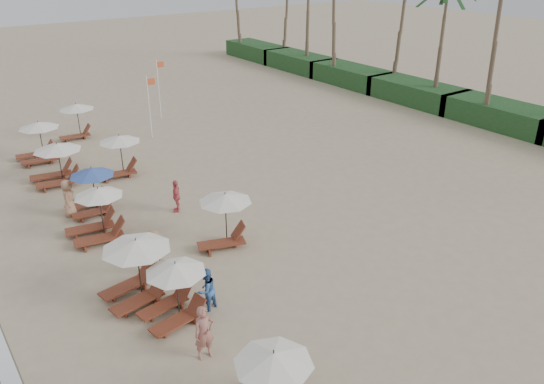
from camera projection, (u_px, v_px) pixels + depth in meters
ground at (329, 274)px, 20.64m from camera, size 160.00×160.00×0.00m
shrub_hedge at (417, 93)px, 42.65m from camera, size 3.20×53.00×1.60m
lounger_station_1 at (171, 292)px, 17.80m from camera, size 2.41×2.06×2.09m
lounger_station_2 at (133, 269)px, 18.74m from camera, size 2.68×2.44×2.32m
lounger_station_3 at (95, 217)px, 22.78m from camera, size 2.60×2.28×2.28m
lounger_station_4 at (90, 192)px, 24.97m from camera, size 2.41×2.07×2.19m
lounger_station_5 at (55, 164)px, 28.05m from camera, size 2.86×2.46×2.15m
lounger_station_6 at (37, 143)px, 30.92m from camera, size 2.68×2.26×2.33m
inland_station_0 at (223, 216)px, 22.13m from camera, size 2.74×2.24×2.22m
inland_station_1 at (118, 153)px, 28.83m from camera, size 2.79×2.24×2.22m
inland_station_2 at (76, 117)px, 34.54m from camera, size 2.64×2.24×2.22m
beachgoer_near at (204, 333)px, 16.15m from camera, size 0.69×0.48×1.82m
beachgoer_mid_a at (206, 290)px, 18.35m from camera, size 0.92×0.80×1.61m
beachgoer_mid_b at (154, 252)px, 20.33m from camera, size 0.83×1.27×1.85m
beachgoer_far_a at (176, 196)px, 25.21m from camera, size 0.80×1.00×1.59m
beachgoer_far_b at (68, 198)px, 24.76m from camera, size 0.90×1.03×1.78m
flag_pole_near at (149, 104)px, 34.28m from camera, size 0.59×0.08×4.06m
flag_pole_far at (159, 86)px, 38.14m from camera, size 0.60×0.08×4.26m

